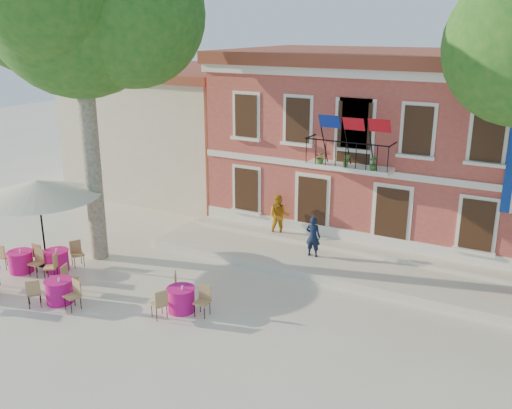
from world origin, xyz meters
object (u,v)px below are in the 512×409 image
object	(u,v)px
pedestrian_navy	(313,236)
cafe_table_1	(59,290)
plane_tree_west	(78,7)
patio_umbrella	(38,189)
cafe_table_2	(21,261)
cafe_table_4	(181,298)
pedestrian_orange	(279,216)
cafe_table_3	(57,259)

from	to	relation	value
pedestrian_navy	cafe_table_1	size ratio (longest dim) A/B	0.84
plane_tree_west	pedestrian_navy	xyz separation A→B (m)	(7.40, 3.35, -8.01)
patio_umbrella	cafe_table_2	size ratio (longest dim) A/B	2.24
cafe_table_1	cafe_table_4	distance (m)	4.01
pedestrian_navy	plane_tree_west	bearing A→B (deg)	20.84
pedestrian_navy	cafe_table_4	distance (m)	5.81
cafe_table_1	plane_tree_west	bearing A→B (deg)	114.43
pedestrian_navy	pedestrian_orange	world-z (taller)	pedestrian_orange
pedestrian_orange	cafe_table_3	xyz separation A→B (m)	(-5.82, -6.24, -0.74)
cafe_table_1	cafe_table_4	world-z (taller)	same
plane_tree_west	cafe_table_4	xyz separation A→B (m)	(5.32, -2.03, -8.65)
patio_umbrella	cafe_table_3	xyz separation A→B (m)	(0.82, -0.21, -2.48)
plane_tree_west	cafe_table_3	bearing A→B (deg)	-104.07
plane_tree_west	patio_umbrella	distance (m)	6.47
cafe_table_3	cafe_table_2	bearing A→B (deg)	-146.76
cafe_table_2	pedestrian_navy	bearing A→B (deg)	32.95
cafe_table_4	cafe_table_1	bearing A→B (deg)	-159.27
plane_tree_west	cafe_table_3	size ratio (longest dim) A/B	6.56
pedestrian_orange	cafe_table_1	world-z (taller)	pedestrian_orange
pedestrian_navy	cafe_table_1	distance (m)	8.98
cafe_table_3	pedestrian_orange	bearing A→B (deg)	46.98
patio_umbrella	pedestrian_navy	bearing A→B (deg)	29.31
plane_tree_west	cafe_table_2	xyz separation A→B (m)	(-1.49, -2.41, -8.66)
pedestrian_navy	cafe_table_4	world-z (taller)	pedestrian_navy
patio_umbrella	cafe_table_1	distance (m)	4.23
plane_tree_west	cafe_table_3	xyz separation A→B (m)	(-0.43, -1.71, -8.65)
cafe_table_1	cafe_table_2	world-z (taller)	same
pedestrian_navy	cafe_table_3	size ratio (longest dim) A/B	0.82
patio_umbrella	cafe_table_3	distance (m)	2.62
plane_tree_west	cafe_table_4	bearing A→B (deg)	-20.89
cafe_table_3	plane_tree_west	bearing A→B (deg)	75.93
plane_tree_west	cafe_table_1	size ratio (longest dim) A/B	6.69
patio_umbrella	cafe_table_4	bearing A→B (deg)	-4.63
plane_tree_west	cafe_table_3	world-z (taller)	plane_tree_west
pedestrian_navy	cafe_table_2	xyz separation A→B (m)	(-8.89, -5.76, -0.65)
pedestrian_navy	cafe_table_2	size ratio (longest dim) A/B	0.79
patio_umbrella	cafe_table_4	distance (m)	7.03
pedestrian_orange	cafe_table_4	distance (m)	6.60
pedestrian_navy	cafe_table_1	bearing A→B (deg)	45.84
cafe_table_1	cafe_table_3	bearing A→B (deg)	138.98
cafe_table_1	cafe_table_2	bearing A→B (deg)	161.16
cafe_table_2	cafe_table_3	bearing A→B (deg)	33.24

